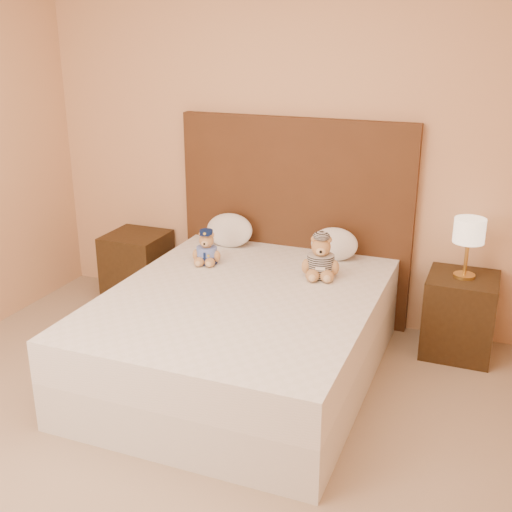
# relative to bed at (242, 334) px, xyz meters

# --- Properties ---
(ground) EXTENTS (4.00, 4.50, 0.00)m
(ground) POSITION_rel_bed_xyz_m (0.00, -1.20, -0.28)
(ground) COLOR tan
(ground) RESTS_ON ground
(room_walls) EXTENTS (4.04, 4.52, 2.72)m
(room_walls) POSITION_rel_bed_xyz_m (0.00, -0.74, 1.53)
(room_walls) COLOR tan
(room_walls) RESTS_ON ground
(bed) EXTENTS (1.60, 2.00, 0.55)m
(bed) POSITION_rel_bed_xyz_m (0.00, 0.00, 0.00)
(bed) COLOR white
(bed) RESTS_ON ground
(headboard) EXTENTS (1.75, 0.08, 1.50)m
(headboard) POSITION_rel_bed_xyz_m (0.00, 1.01, 0.47)
(headboard) COLOR #4B2B16
(headboard) RESTS_ON ground
(nightstand_left) EXTENTS (0.45, 0.45, 0.55)m
(nightstand_left) POSITION_rel_bed_xyz_m (-1.25, 0.80, -0.00)
(nightstand_left) COLOR #332210
(nightstand_left) RESTS_ON ground
(nightstand_right) EXTENTS (0.45, 0.45, 0.55)m
(nightstand_right) POSITION_rel_bed_xyz_m (1.25, 0.80, -0.00)
(nightstand_right) COLOR #332210
(nightstand_right) RESTS_ON ground
(lamp) EXTENTS (0.20, 0.20, 0.40)m
(lamp) POSITION_rel_bed_xyz_m (1.25, 0.80, 0.57)
(lamp) COLOR gold
(lamp) RESTS_ON nightstand_right
(teddy_police) EXTENTS (0.24, 0.23, 0.24)m
(teddy_police) POSITION_rel_bed_xyz_m (-0.43, 0.41, 0.39)
(teddy_police) COLOR #AC7843
(teddy_police) RESTS_ON bed
(teddy_prisoner) EXTENTS (0.31, 0.30, 0.29)m
(teddy_prisoner) POSITION_rel_bed_xyz_m (0.37, 0.45, 0.42)
(teddy_prisoner) COLOR #AC7843
(teddy_prisoner) RESTS_ON bed
(pillow_left) EXTENTS (0.37, 0.24, 0.26)m
(pillow_left) POSITION_rel_bed_xyz_m (-0.45, 0.83, 0.40)
(pillow_left) COLOR white
(pillow_left) RESTS_ON bed
(pillow_right) EXTENTS (0.34, 0.22, 0.24)m
(pillow_right) POSITION_rel_bed_xyz_m (0.36, 0.83, 0.39)
(pillow_right) COLOR white
(pillow_right) RESTS_ON bed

